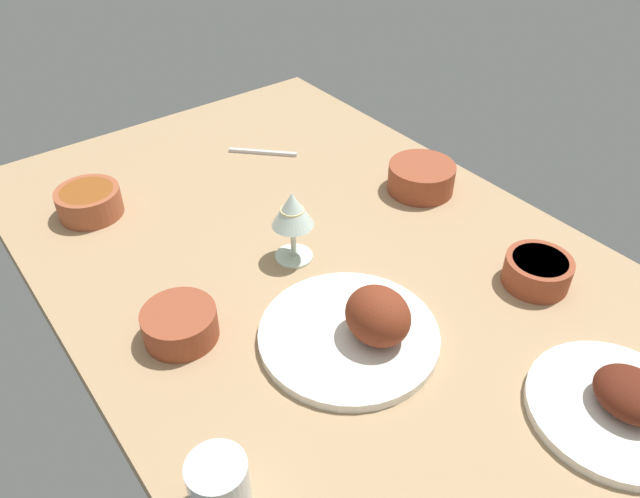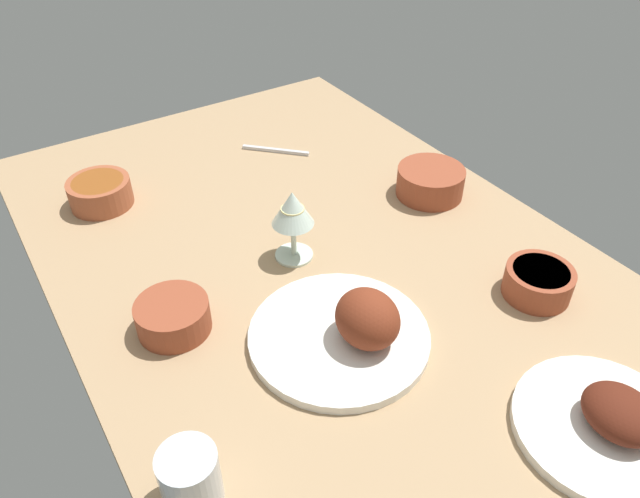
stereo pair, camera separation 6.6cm
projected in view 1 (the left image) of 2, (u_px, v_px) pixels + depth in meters
The scene contains 10 objects.
dining_table at pixel (320, 266), 113.34cm from camera, with size 140.00×90.00×4.00cm, color tan.
plate_near_viewer at pixel (621, 404), 83.96cm from camera, with size 24.32×24.32×6.88cm.
plate_center_main at pixel (360, 327), 94.27cm from camera, with size 28.51×28.51×10.14cm.
bowl_soup at pixel (89, 201), 121.23cm from camera, with size 12.60×12.60×5.55cm.
bowl_cream at pixel (180, 323), 94.94cm from camera, with size 11.79×11.79×5.19cm.
bowl_onions at pixel (538, 270), 104.87cm from camera, with size 11.46×11.46×5.22cm.
bowl_pasta at pixel (421, 177), 128.03cm from camera, with size 13.96×13.96×6.00cm.
wine_glass at pixel (292, 213), 106.01cm from camera, with size 7.60×7.60×14.00cm.
water_tumbler at pixel (219, 487), 71.82cm from camera, with size 7.39×7.39×8.63cm, color silver.
fork_loose at pixel (263, 152), 141.82cm from camera, with size 16.01×0.90×0.80cm, color silver.
Camera 1 is at (-69.05, 52.57, 74.96)cm, focal length 34.22 mm.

